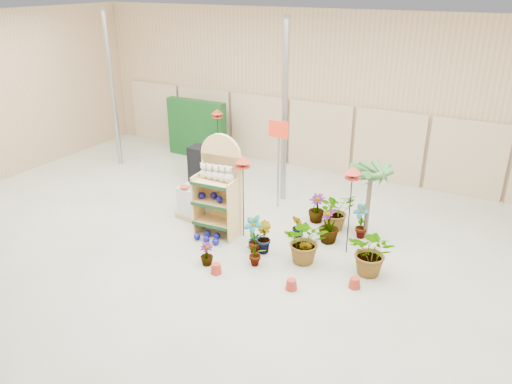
# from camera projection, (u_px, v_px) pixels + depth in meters

# --- Properties ---
(room) EXTENTS (15.20, 12.10, 4.70)m
(room) POSITION_uv_depth(u_px,v_px,m) (229.00, 143.00, 9.90)
(room) COLOR gray
(room) RESTS_ON ground
(display_shelf) EXTENTS (0.97, 0.65, 2.25)m
(display_shelf) POSITION_uv_depth(u_px,v_px,m) (220.00, 189.00, 10.80)
(display_shelf) COLOR tan
(display_shelf) RESTS_ON ground
(teddy_bears) EXTENTS (0.84, 0.23, 0.37)m
(teddy_bears) POSITION_uv_depth(u_px,v_px,m) (218.00, 174.00, 10.54)
(teddy_bears) COLOR beige
(teddy_bears) RESTS_ON display_shelf
(gazing_balls_shelf) EXTENTS (0.83, 0.28, 0.16)m
(gazing_balls_shelf) POSITION_uv_depth(u_px,v_px,m) (217.00, 197.00, 10.75)
(gazing_balls_shelf) COLOR navy
(gazing_balls_shelf) RESTS_ON display_shelf
(gazing_balls_floor) EXTENTS (0.63, 0.39, 0.15)m
(gazing_balls_floor) POSITION_uv_depth(u_px,v_px,m) (209.00, 237.00, 10.79)
(gazing_balls_floor) COLOR navy
(gazing_balls_floor) RESTS_ON ground
(pallet_stack) EXTENTS (1.17, 1.01, 0.79)m
(pallet_stack) POSITION_uv_depth(u_px,v_px,m) (203.00, 202.00, 11.75)
(pallet_stack) COLOR #9C8666
(pallet_stack) RESTS_ON ground
(charcoal_planters) EXTENTS (0.50, 0.50, 1.00)m
(charcoal_planters) POSITION_uv_depth(u_px,v_px,m) (200.00, 164.00, 13.79)
(charcoal_planters) COLOR black
(charcoal_planters) RESTS_ON ground
(trellis_stock) EXTENTS (2.00, 0.30, 1.80)m
(trellis_stock) POSITION_uv_depth(u_px,v_px,m) (197.00, 129.00, 15.54)
(trellis_stock) COLOR #0E3A12
(trellis_stock) RESTS_ON ground
(offer_sign) EXTENTS (0.50, 0.08, 2.20)m
(offer_sign) POSITION_uv_depth(u_px,v_px,m) (278.00, 146.00, 11.78)
(offer_sign) COLOR gray
(offer_sign) RESTS_ON ground
(bird_table_front) EXTENTS (0.34, 0.34, 1.87)m
(bird_table_front) POSITION_uv_depth(u_px,v_px,m) (243.00, 162.00, 10.32)
(bird_table_front) COLOR black
(bird_table_front) RESTS_ON ground
(bird_table_right) EXTENTS (0.34, 0.34, 1.90)m
(bird_table_right) POSITION_uv_depth(u_px,v_px,m) (353.00, 173.00, 9.65)
(bird_table_right) COLOR black
(bird_table_right) RESTS_ON ground
(bird_table_back) EXTENTS (0.34, 0.34, 1.79)m
(bird_table_back) POSITION_uv_depth(u_px,v_px,m) (217.00, 113.00, 14.26)
(bird_table_back) COLOR black
(bird_table_back) RESTS_ON ground
(palm) EXTENTS (0.70, 0.70, 1.80)m
(palm) POSITION_uv_depth(u_px,v_px,m) (371.00, 172.00, 10.33)
(palm) COLOR brown
(palm) RESTS_ON ground
(potted_plant_0) EXTENTS (0.50, 0.40, 0.83)m
(potted_plant_0) POSITION_uv_depth(u_px,v_px,m) (254.00, 235.00, 10.19)
(potted_plant_0) COLOR #32632D
(potted_plant_0) RESTS_ON ground
(potted_plant_1) EXTENTS (0.47, 0.48, 0.68)m
(potted_plant_1) POSITION_uv_depth(u_px,v_px,m) (263.00, 237.00, 10.25)
(potted_plant_1) COLOR #32632D
(potted_plant_1) RESTS_ON ground
(potted_plant_2) EXTENTS (1.07, 1.00, 0.96)m
(potted_plant_2) POSITION_uv_depth(u_px,v_px,m) (306.00, 240.00, 9.83)
(potted_plant_2) COLOR #32632D
(potted_plant_2) RESTS_ON ground
(potted_plant_3) EXTENTS (0.53, 0.53, 0.78)m
(potted_plant_3) POSITION_uv_depth(u_px,v_px,m) (329.00, 226.00, 10.61)
(potted_plant_3) COLOR #32632D
(potted_plant_3) RESTS_ON ground
(potted_plant_4) EXTENTS (0.52, 0.50, 0.82)m
(potted_plant_4) POSITION_uv_depth(u_px,v_px,m) (361.00, 220.00, 10.79)
(potted_plant_4) COLOR #32632D
(potted_plant_4) RESTS_ON ground
(potted_plant_5) EXTENTS (0.42, 0.43, 0.61)m
(potted_plant_5) POSITION_uv_depth(u_px,v_px,m) (299.00, 227.00, 10.73)
(potted_plant_5) COLOR #32632D
(potted_plant_5) RESTS_ON ground
(potted_plant_6) EXTENTS (1.04, 1.05, 0.88)m
(potted_plant_6) POSITION_uv_depth(u_px,v_px,m) (336.00, 211.00, 11.17)
(potted_plant_6) COLOR #32632D
(potted_plant_6) RESTS_ON ground
(potted_plant_7) EXTENTS (0.35, 0.35, 0.46)m
(potted_plant_7) POSITION_uv_depth(u_px,v_px,m) (207.00, 254.00, 9.82)
(potted_plant_7) COLOR #32632D
(potted_plant_7) RESTS_ON ground
(potted_plant_8) EXTENTS (0.44, 0.48, 0.75)m
(potted_plant_8) POSITION_uv_depth(u_px,v_px,m) (255.00, 248.00, 9.76)
(potted_plant_8) COLOR #32632D
(potted_plant_8) RESTS_ON ground
(potted_plant_9) EXTENTS (0.33, 0.28, 0.55)m
(potted_plant_9) POSITION_uv_depth(u_px,v_px,m) (304.00, 252.00, 9.83)
(potted_plant_9) COLOR #32632D
(potted_plant_9) RESTS_ON ground
(potted_plant_10) EXTENTS (0.88, 0.76, 0.97)m
(potted_plant_10) POSITION_uv_depth(u_px,v_px,m) (372.00, 252.00, 9.41)
(potted_plant_10) COLOR #32632D
(potted_plant_10) RESTS_ON ground
(potted_plant_11) EXTENTS (0.44, 0.44, 0.68)m
(potted_plant_11) POSITION_uv_depth(u_px,v_px,m) (317.00, 208.00, 11.52)
(potted_plant_11) COLOR #32632D
(potted_plant_11) RESTS_ON ground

